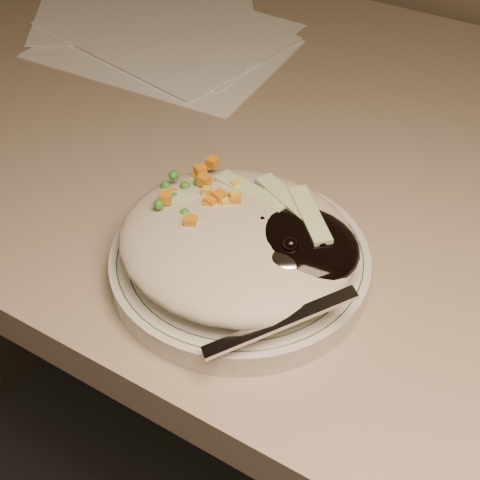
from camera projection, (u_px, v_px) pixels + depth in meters
The scene contains 5 objects.
desk at pixel (379, 299), 0.80m from camera, with size 1.40×0.70×0.74m.
plate at pixel (240, 263), 0.55m from camera, with size 0.21×0.21×0.02m, color silver.
plate_rim at pixel (240, 254), 0.54m from camera, with size 0.20×0.20×0.00m.
meal at pixel (244, 237), 0.53m from camera, with size 0.21×0.19×0.05m.
papers at pixel (161, 28), 0.89m from camera, with size 0.43×0.36×0.00m.
Camera 1 is at (0.14, 0.83, 1.14)m, focal length 50.00 mm.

